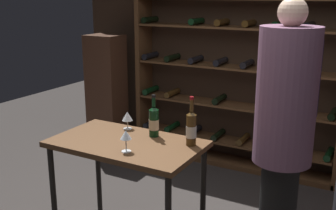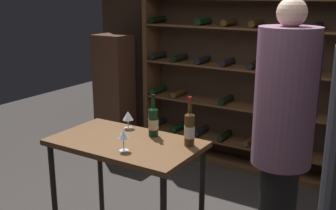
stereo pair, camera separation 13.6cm
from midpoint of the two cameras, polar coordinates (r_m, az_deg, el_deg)
name	(u,v)px [view 2 (the right image)]	position (r m, az deg, el deg)	size (l,w,h in m)	color
back_wall	(272,58)	(4.91, 15.03, 6.28)	(4.94, 0.10, 2.62)	#3D2B1E
wine_rack	(239,84)	(4.87, 10.56, 2.81)	(2.52, 0.32, 2.02)	brown
tasting_table	(126,155)	(3.11, -4.59, -6.99)	(1.11, 0.65, 0.97)	brown
person_guest_plum_blouse	(283,130)	(2.97, 16.88, -3.34)	(0.41, 0.41, 2.01)	black
display_cabinet	(114,92)	(5.50, -6.73, 1.77)	(0.44, 0.36, 1.52)	#4C2D1E
wine_bottle_amber_reserve	(153,121)	(3.12, -0.80, -2.25)	(0.08, 0.08, 0.33)	black
wine_bottle_gold_foil	(189,128)	(2.94, 4.32, -3.25)	(0.08, 0.08, 0.36)	#4C3314
wine_glass_stemmed_right	(123,135)	(2.84, -4.83, -4.19)	(0.08, 0.08, 0.15)	silver
wine_glass_stemmed_left	(128,116)	(3.31, -4.40, -1.57)	(0.09, 0.09, 0.14)	silver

